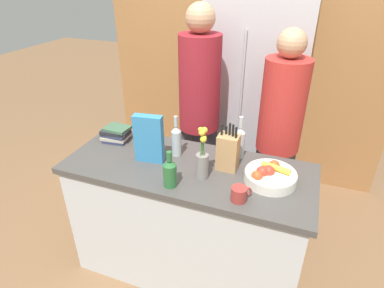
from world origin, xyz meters
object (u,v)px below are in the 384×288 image
(cereal_box, at_px, (149,139))
(book_stack, at_px, (116,134))
(flower_vase, at_px, (202,160))
(bottle_oil, at_px, (239,142))
(refrigerator, at_px, (255,98))
(knife_block, at_px, (228,152))
(person_at_sink, at_px, (199,109))
(coffee_mug, at_px, (239,194))
(bottle_wine, at_px, (170,172))
(person_in_blue, at_px, (279,131))
(fruit_bowl, at_px, (270,175))
(bottle_vinegar, at_px, (176,140))

(cereal_box, bearing_deg, book_stack, 155.36)
(flower_vase, relative_size, bottle_oil, 1.15)
(refrigerator, xyz_separation_m, flower_vase, (-0.07, -1.26, 0.05))
(refrigerator, bearing_deg, knife_block, -87.74)
(knife_block, height_order, person_at_sink, person_at_sink)
(coffee_mug, xyz_separation_m, book_stack, (-0.99, 0.36, 0.01))
(bottle_wine, bearing_deg, coffee_mug, 1.21)
(bottle_wine, height_order, person_in_blue, person_in_blue)
(cereal_box, xyz_separation_m, person_in_blue, (0.74, 0.64, -0.11))
(book_stack, distance_m, bottle_wine, 0.70)
(fruit_bowl, height_order, person_at_sink, person_at_sink)
(knife_block, relative_size, person_in_blue, 0.18)
(book_stack, height_order, bottle_vinegar, bottle_vinegar)
(cereal_box, xyz_separation_m, bottle_wine, (0.23, -0.20, -0.07))
(bottle_oil, bearing_deg, refrigerator, 94.71)
(bottle_wine, bearing_deg, person_in_blue, 58.95)
(bottle_wine, bearing_deg, book_stack, 148.11)
(person_at_sink, bearing_deg, book_stack, -114.09)
(knife_block, bearing_deg, refrigerator, 92.26)
(refrigerator, height_order, coffee_mug, refrigerator)
(cereal_box, relative_size, bottle_wine, 1.42)
(refrigerator, height_order, fruit_bowl, refrigerator)
(bottle_vinegar, height_order, person_at_sink, person_at_sink)
(bottle_wine, bearing_deg, refrigerator, 81.25)
(refrigerator, height_order, flower_vase, refrigerator)
(fruit_bowl, relative_size, bottle_vinegar, 1.08)
(flower_vase, relative_size, cereal_box, 1.05)
(coffee_mug, relative_size, person_at_sink, 0.06)
(knife_block, bearing_deg, bottle_vinegar, 173.65)
(knife_block, xyz_separation_m, coffee_mug, (0.14, -0.28, -0.08))
(bottle_vinegar, relative_size, person_at_sink, 0.16)
(knife_block, relative_size, book_stack, 1.47)
(refrigerator, height_order, bottle_vinegar, refrigerator)
(bottle_vinegar, bearing_deg, bottle_oil, 16.66)
(coffee_mug, bearing_deg, person_at_sink, 122.09)
(knife_block, relative_size, bottle_wine, 1.37)
(cereal_box, distance_m, person_at_sink, 0.65)
(coffee_mug, bearing_deg, bottle_oil, 103.82)
(fruit_bowl, relative_size, bottle_oil, 1.05)
(cereal_box, distance_m, bottle_oil, 0.58)
(flower_vase, bearing_deg, person_in_blue, 62.67)
(knife_block, xyz_separation_m, bottle_vinegar, (-0.36, 0.04, -0.01))
(book_stack, distance_m, bottle_vinegar, 0.49)
(flower_vase, distance_m, person_in_blue, 0.79)
(knife_block, relative_size, person_at_sink, 0.17)
(flower_vase, bearing_deg, bottle_oil, 64.21)
(person_in_blue, bearing_deg, cereal_box, -111.82)
(book_stack, height_order, person_in_blue, person_in_blue)
(refrigerator, bearing_deg, flower_vase, -93.24)
(knife_block, bearing_deg, coffee_mug, -63.17)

